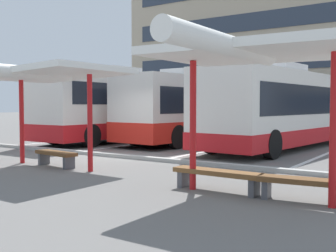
{
  "coord_description": "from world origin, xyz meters",
  "views": [
    {
      "loc": [
        9.79,
        -10.67,
        1.81
      ],
      "look_at": [
        1.17,
        2.15,
        1.03
      ],
      "focal_mm": 44.14,
      "sensor_mm": 36.0,
      "label": 1
    }
  ],
  "objects_px": {
    "coach_bus_1": "(203,110)",
    "waiting_shelter_2": "(252,55)",
    "bench_2": "(217,175)",
    "coach_bus_0": "(136,107)",
    "waiting_shelter_1": "(45,75)",
    "bench_3": "(304,184)",
    "bench_1": "(56,155)",
    "coach_bus_2": "(294,109)"
  },
  "relations": [
    {
      "from": "coach_bus_1",
      "to": "waiting_shelter_2",
      "type": "bearing_deg",
      "value": -56.77
    },
    {
      "from": "waiting_shelter_2",
      "to": "coach_bus_1",
      "type": "bearing_deg",
      "value": 123.23
    },
    {
      "from": "waiting_shelter_2",
      "to": "bench_2",
      "type": "bearing_deg",
      "value": 157.49
    },
    {
      "from": "coach_bus_0",
      "to": "waiting_shelter_1",
      "type": "bearing_deg",
      "value": -65.95
    },
    {
      "from": "waiting_shelter_1",
      "to": "waiting_shelter_2",
      "type": "xyz_separation_m",
      "value": [
        6.44,
        -0.49,
        0.1
      ]
    },
    {
      "from": "bench_2",
      "to": "bench_3",
      "type": "bearing_deg",
      "value": 0.95
    },
    {
      "from": "waiting_shelter_1",
      "to": "bench_3",
      "type": "bearing_deg",
      "value": -0.71
    },
    {
      "from": "waiting_shelter_1",
      "to": "bench_1",
      "type": "distance_m",
      "value": 2.35
    },
    {
      "from": "bench_3",
      "to": "coach_bus_0",
      "type": "bearing_deg",
      "value": 140.31
    },
    {
      "from": "coach_bus_1",
      "to": "bench_1",
      "type": "bearing_deg",
      "value": -86.75
    },
    {
      "from": "bench_3",
      "to": "coach_bus_2",
      "type": "bearing_deg",
      "value": 108.03
    },
    {
      "from": "coach_bus_0",
      "to": "waiting_shelter_2",
      "type": "height_order",
      "value": "coach_bus_0"
    },
    {
      "from": "waiting_shelter_1",
      "to": "bench_3",
      "type": "xyz_separation_m",
      "value": [
        7.34,
        -0.09,
        -2.33
      ]
    },
    {
      "from": "coach_bus_0",
      "to": "coach_bus_1",
      "type": "distance_m",
      "value": 3.75
    },
    {
      "from": "waiting_shelter_1",
      "to": "bench_1",
      "type": "xyz_separation_m",
      "value": [
        -0.0,
        0.35,
        -2.33
      ]
    },
    {
      "from": "bench_1",
      "to": "bench_2",
      "type": "relative_size",
      "value": 0.82
    },
    {
      "from": "coach_bus_2",
      "to": "waiting_shelter_1",
      "type": "xyz_separation_m",
      "value": [
        -3.97,
        -10.26,
        1.04
      ]
    },
    {
      "from": "coach_bus_1",
      "to": "waiting_shelter_2",
      "type": "height_order",
      "value": "coach_bus_1"
    },
    {
      "from": "bench_3",
      "to": "waiting_shelter_2",
      "type": "bearing_deg",
      "value": -155.89
    },
    {
      "from": "bench_1",
      "to": "bench_2",
      "type": "distance_m",
      "value": 5.56
    },
    {
      "from": "coach_bus_1",
      "to": "waiting_shelter_1",
      "type": "xyz_separation_m",
      "value": [
        0.56,
        -10.18,
        1.08
      ]
    },
    {
      "from": "coach_bus_2",
      "to": "coach_bus_1",
      "type": "bearing_deg",
      "value": -179.01
    },
    {
      "from": "waiting_shelter_1",
      "to": "bench_2",
      "type": "xyz_separation_m",
      "value": [
        5.54,
        -0.12,
        -2.32
      ]
    },
    {
      "from": "coach_bus_1",
      "to": "bench_2",
      "type": "xyz_separation_m",
      "value": [
        6.09,
        -10.3,
        -1.24
      ]
    },
    {
      "from": "waiting_shelter_1",
      "to": "bench_3",
      "type": "distance_m",
      "value": 7.7
    },
    {
      "from": "bench_2",
      "to": "bench_1",
      "type": "bearing_deg",
      "value": 175.15
    },
    {
      "from": "bench_1",
      "to": "waiting_shelter_1",
      "type": "bearing_deg",
      "value": -90.0
    },
    {
      "from": "coach_bus_1",
      "to": "bench_2",
      "type": "relative_size",
      "value": 5.36
    },
    {
      "from": "coach_bus_1",
      "to": "bench_1",
      "type": "distance_m",
      "value": 9.92
    },
    {
      "from": "coach_bus_1",
      "to": "bench_1",
      "type": "height_order",
      "value": "coach_bus_1"
    },
    {
      "from": "coach_bus_0",
      "to": "waiting_shelter_2",
      "type": "distance_m",
      "value": 14.68
    },
    {
      "from": "waiting_shelter_2",
      "to": "bench_3",
      "type": "height_order",
      "value": "waiting_shelter_2"
    },
    {
      "from": "bench_2",
      "to": "coach_bus_2",
      "type": "bearing_deg",
      "value": 98.59
    },
    {
      "from": "bench_2",
      "to": "waiting_shelter_1",
      "type": "bearing_deg",
      "value": 178.74
    },
    {
      "from": "bench_1",
      "to": "waiting_shelter_2",
      "type": "relative_size",
      "value": 0.35
    },
    {
      "from": "coach_bus_2",
      "to": "waiting_shelter_2",
      "type": "distance_m",
      "value": 11.09
    },
    {
      "from": "coach_bus_1",
      "to": "waiting_shelter_2",
      "type": "distance_m",
      "value": 12.81
    },
    {
      "from": "coach_bus_0",
      "to": "bench_3",
      "type": "height_order",
      "value": "coach_bus_0"
    },
    {
      "from": "coach_bus_0",
      "to": "coach_bus_2",
      "type": "bearing_deg",
      "value": 5.12
    },
    {
      "from": "waiting_shelter_2",
      "to": "bench_3",
      "type": "distance_m",
      "value": 2.62
    },
    {
      "from": "coach_bus_0",
      "to": "waiting_shelter_2",
      "type": "xyz_separation_m",
      "value": [
        10.68,
        -10.01,
        1.04
      ]
    },
    {
      "from": "coach_bus_1",
      "to": "bench_2",
      "type": "bearing_deg",
      "value": -59.39
    }
  ]
}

